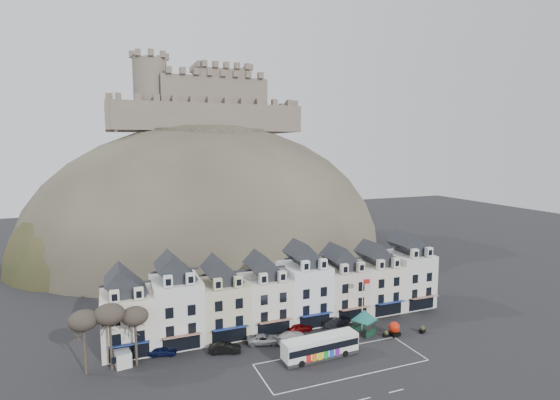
# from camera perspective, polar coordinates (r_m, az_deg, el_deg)

# --- Properties ---
(ground) EXTENTS (300.00, 300.00, 0.00)m
(ground) POSITION_cam_1_polar(r_m,az_deg,el_deg) (59.75, 6.90, -21.15)
(ground) COLOR black
(ground) RESTS_ON ground
(coach_bay_markings) EXTENTS (22.00, 7.50, 0.01)m
(coach_bay_markings) POSITION_cam_1_polar(r_m,az_deg,el_deg) (61.59, 8.05, -20.26)
(coach_bay_markings) COLOR silver
(coach_bay_markings) RESTS_ON ground
(townhouse_terrace) EXTENTS (54.40, 9.35, 11.80)m
(townhouse_terrace) POSITION_cam_1_polar(r_m,az_deg,el_deg) (70.92, 0.74, -11.76)
(townhouse_terrace) COLOR white
(townhouse_terrace) RESTS_ON ground
(castle_hill) EXTENTS (100.00, 76.00, 68.00)m
(castle_hill) POSITION_cam_1_polar(r_m,az_deg,el_deg) (121.34, -8.49, -6.36)
(castle_hill) COLOR #363229
(castle_hill) RESTS_ON ground
(castle) EXTENTS (50.20, 22.20, 22.00)m
(castle) POSITION_cam_1_polar(r_m,az_deg,el_deg) (125.25, -9.93, 12.49)
(castle) COLOR #675D4F
(castle) RESTS_ON ground
(tree_left_far) EXTENTS (3.61, 3.61, 8.24)m
(tree_left_far) POSITION_cam_1_polar(r_m,az_deg,el_deg) (60.47, -24.30, -14.21)
(tree_left_far) COLOR #352C22
(tree_left_far) RESTS_ON ground
(tree_left_mid) EXTENTS (3.78, 3.78, 8.64)m
(tree_left_mid) POSITION_cam_1_polar(r_m,az_deg,el_deg) (60.26, -21.39, -13.79)
(tree_left_mid) COLOR #352C22
(tree_left_mid) RESTS_ON ground
(tree_left_near) EXTENTS (3.43, 3.43, 7.84)m
(tree_left_near) POSITION_cam_1_polar(r_m,az_deg,el_deg) (60.56, -18.43, -14.25)
(tree_left_near) COLOR #352C22
(tree_left_near) RESTS_ON ground
(bus) EXTENTS (10.77, 3.03, 3.01)m
(bus) POSITION_cam_1_polar(r_m,az_deg,el_deg) (61.66, 5.28, -18.46)
(bus) COLOR #262628
(bus) RESTS_ON ground
(bus_shelter) EXTENTS (5.37, 5.37, 3.75)m
(bus_shelter) POSITION_cam_1_polar(r_m,az_deg,el_deg) (68.95, 10.95, -14.57)
(bus_shelter) COLOR #103220
(bus_shelter) RESTS_ON ground
(red_buoy) EXTENTS (1.71, 1.71, 2.11)m
(red_buoy) POSITION_cam_1_polar(r_m,az_deg,el_deg) (70.10, 14.69, -15.93)
(red_buoy) COLOR black
(red_buoy) RESTS_ON ground
(flagpole) EXTENTS (1.18, 0.28, 8.27)m
(flagpole) POSITION_cam_1_polar(r_m,az_deg,el_deg) (69.71, 10.80, -12.73)
(flagpole) COLOR silver
(flagpole) RESTS_ON ground
(white_van) EXTENTS (2.53, 4.55, 1.97)m
(white_van) POSITION_cam_1_polar(r_m,az_deg,el_deg) (64.07, -20.03, -18.52)
(white_van) COLOR silver
(white_van) RESTS_ON ground
(planter_west) EXTENTS (1.08, 0.81, 0.97)m
(planter_west) POSITION_cam_1_polar(r_m,az_deg,el_deg) (69.58, 13.69, -16.63)
(planter_west) COLOR black
(planter_west) RESTS_ON ground
(planter_east) EXTENTS (1.20, 0.91, 1.08)m
(planter_east) POSITION_cam_1_polar(r_m,az_deg,el_deg) (72.42, 18.09, -15.76)
(planter_east) COLOR black
(planter_east) RESTS_ON ground
(car_navy) EXTENTS (4.05, 2.49, 1.29)m
(car_navy) POSITION_cam_1_polar(r_m,az_deg,el_deg) (64.50, -15.11, -18.48)
(car_navy) COLOR #0A1236
(car_navy) RESTS_ON ground
(car_black) EXTENTS (4.62, 2.79, 1.44)m
(car_black) POSITION_cam_1_polar(r_m,az_deg,el_deg) (63.52, -7.19, -18.62)
(car_black) COLOR black
(car_black) RESTS_ON ground
(car_silver) EXTENTS (5.18, 3.50, 1.34)m
(car_silver) POSITION_cam_1_polar(r_m,az_deg,el_deg) (65.69, -2.09, -17.71)
(car_silver) COLOR #979A9E
(car_silver) RESTS_ON ground
(car_white) EXTENTS (5.31, 3.55, 1.43)m
(car_white) POSITION_cam_1_polar(r_m,az_deg,el_deg) (66.35, 1.30, -17.40)
(car_white) COLOR silver
(car_white) RESTS_ON ground
(car_maroon) EXTENTS (4.05, 1.69, 1.37)m
(car_maroon) POSITION_cam_1_polar(r_m,az_deg,el_deg) (69.43, 2.56, -16.28)
(car_maroon) COLOR #550406
(car_maroon) RESTS_ON ground
(car_charcoal) EXTENTS (4.56, 1.76, 1.48)m
(car_charcoal) POSITION_cam_1_polar(r_m,az_deg,el_deg) (71.94, 7.13, -15.42)
(car_charcoal) COLOR black
(car_charcoal) RESTS_ON ground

